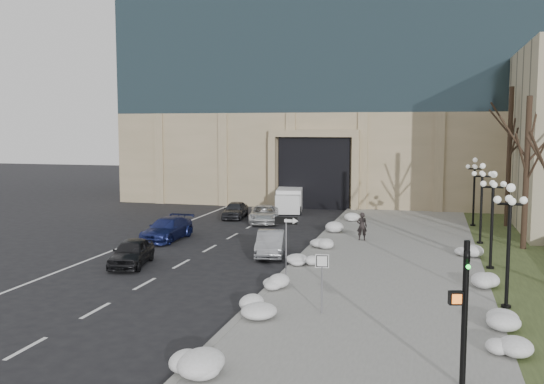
{
  "coord_description": "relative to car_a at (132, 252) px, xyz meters",
  "views": [
    {
      "loc": [
        5.47,
        -17.53,
        6.81
      ],
      "look_at": [
        -2.41,
        12.27,
        3.5
      ],
      "focal_mm": 40.0,
      "sensor_mm": 36.0,
      "label": 1
    }
  ],
  "objects": [
    {
      "name": "traffic_signal",
      "position": [
        15.08,
        -10.76,
        1.3
      ],
      "size": [
        0.68,
        0.9,
        3.96
      ],
      "rotation": [
        0.0,
        0.0,
        0.28
      ],
      "color": "black",
      "rests_on": "ground"
    },
    {
      "name": "tree_mid",
      "position": [
        19.22,
        8.96,
        4.84
      ],
      "size": [
        3.2,
        3.2,
        8.5
      ],
      "color": "black",
      "rests_on": "ground"
    },
    {
      "name": "keep_sign",
      "position": [
        10.49,
        -5.55,
        1.01
      ],
      "size": [
        0.49,
        0.12,
        2.28
      ],
      "rotation": [
        0.0,
        0.0,
        0.16
      ],
      "color": "slate",
      "rests_on": "ground"
    },
    {
      "name": "lamppost_d",
      "position": [
        17.02,
        16.46,
        2.41
      ],
      "size": [
        1.18,
        1.18,
        4.76
      ],
      "color": "black",
      "rests_on": "ground"
    },
    {
      "name": "lamppost_c",
      "position": [
        17.02,
        9.96,
        2.41
      ],
      "size": [
        1.18,
        1.18,
        4.76
      ],
      "color": "black",
      "rests_on": "ground"
    },
    {
      "name": "one_way_sign",
      "position": [
        8.2,
        -0.8,
        1.7
      ],
      "size": [
        1.07,
        0.3,
        2.86
      ],
      "rotation": [
        0.0,
        0.0,
        0.07
      ],
      "color": "slate",
      "rests_on": "ground"
    },
    {
      "name": "snow_clump_c",
      "position": [
        7.95,
        -2.62,
        -0.37
      ],
      "size": [
        1.1,
        1.6,
        0.36
      ],
      "primitive_type": "ellipsoid",
      "color": "white",
      "rests_on": "sidewalk"
    },
    {
      "name": "car_c",
      "position": [
        -1.19,
        6.74,
        0.01
      ],
      "size": [
        2.0,
        4.68,
        1.34
      ],
      "primitive_type": "imported",
      "rotation": [
        0.0,
        0.0,
        -0.03
      ],
      "color": "navy",
      "rests_on": "ground"
    },
    {
      "name": "car_d",
      "position": [
        2.7,
        14.65,
        -0.04
      ],
      "size": [
        3.09,
        4.83,
        1.24
      ],
      "primitive_type": "imported",
      "rotation": [
        0.0,
        0.0,
        0.25
      ],
      "color": "silver",
      "rests_on": "ground"
    },
    {
      "name": "snow_clump_e",
      "position": [
        8.41,
        6.46,
        -0.37
      ],
      "size": [
        1.1,
        1.6,
        0.36
      ],
      "primitive_type": "ellipsoid",
      "color": "white",
      "rests_on": "sidewalk"
    },
    {
      "name": "car_a",
      "position": [
        0.0,
        0.0,
        0.0
      ],
      "size": [
        2.31,
        4.14,
        1.33
      ],
      "primitive_type": "imported",
      "rotation": [
        0.0,
        0.0,
        0.2
      ],
      "color": "black",
      "rests_on": "ground"
    },
    {
      "name": "snow_clump_g",
      "position": [
        8.39,
        16.16,
        -0.37
      ],
      "size": [
        1.1,
        1.6,
        0.36
      ],
      "primitive_type": "ellipsoid",
      "color": "white",
      "rests_on": "sidewalk"
    },
    {
      "name": "car_b",
      "position": [
        6.02,
        4.04,
        -0.0
      ],
      "size": [
        2.12,
        4.2,
        1.32
      ],
      "primitive_type": "imported",
      "rotation": [
        0.0,
        0.0,
        0.19
      ],
      "color": "#929499",
      "rests_on": "ground"
    },
    {
      "name": "sidewalk",
      "position": [
        12.22,
        4.96,
        -0.61
      ],
      "size": [
        9.0,
        40.0,
        0.12
      ],
      "primitive_type": "cube",
      "color": "gray",
      "rests_on": "ground"
    },
    {
      "name": "pedestrian",
      "position": [
        10.28,
        9.1,
        0.29
      ],
      "size": [
        0.65,
        0.46,
        1.66
      ],
      "primitive_type": "imported",
      "rotation": [
        0.0,
        0.0,
        3.25
      ],
      "color": "black",
      "rests_on": "sidewalk"
    },
    {
      "name": "snow_clump_h",
      "position": [
        16.39,
        -5.66,
        -0.37
      ],
      "size": [
        1.1,
        1.6,
        0.36
      ],
      "primitive_type": "ellipsoid",
      "color": "white",
      "rests_on": "sidewalk"
    },
    {
      "name": "snow_clump_b",
      "position": [
        8.08,
        -6.24,
        -0.37
      ],
      "size": [
        1.1,
        1.6,
        0.36
      ],
      "primitive_type": "ellipsoid",
      "color": "white",
      "rests_on": "sidewalk"
    },
    {
      "name": "curb",
      "position": [
        7.72,
        4.96,
        -0.6
      ],
      "size": [
        0.3,
        40.0,
        0.14
      ],
      "primitive_type": "cube",
      "color": "gray",
      "rests_on": "ground"
    },
    {
      "name": "lamppost_b",
      "position": [
        17.02,
        3.46,
        2.41
      ],
      "size": [
        1.18,
        1.18,
        4.76
      ],
      "color": "black",
      "rests_on": "ground"
    },
    {
      "name": "lamppost_a",
      "position": [
        17.02,
        -3.04,
        2.41
      ],
      "size": [
        1.18,
        1.18,
        4.76
      ],
      "color": "black",
      "rests_on": "ground"
    },
    {
      "name": "box_truck",
      "position": [
        3.03,
        21.26,
        0.22
      ],
      "size": [
        2.9,
        5.98,
        1.82
      ],
      "rotation": [
        0.0,
        0.0,
        0.17
      ],
      "color": "silver",
      "rests_on": "ground"
    },
    {
      "name": "snow_clump_i",
      "position": [
        16.4,
        -0.2,
        -0.37
      ],
      "size": [
        1.1,
        1.6,
        0.36
      ],
      "primitive_type": "ellipsoid",
      "color": "white",
      "rests_on": "sidewalk"
    },
    {
      "name": "snow_clump_j",
      "position": [
        16.15,
        6.06,
        -0.37
      ],
      "size": [
        1.1,
        1.6,
        0.36
      ],
      "primitive_type": "ellipsoid",
      "color": "white",
      "rests_on": "sidewalk"
    },
    {
      "name": "snow_clump_a",
      "position": [
        7.99,
        -11.64,
        -0.37
      ],
      "size": [
        1.1,
        1.6,
        0.36
      ],
      "primitive_type": "ellipsoid",
      "color": "white",
      "rests_on": "sidewalk"
    },
    {
      "name": "car_e",
      "position": [
        0.03,
        16.16,
        -0.03
      ],
      "size": [
        1.85,
        3.84,
        1.26
      ],
      "primitive_type": "imported",
      "rotation": [
        0.0,
        0.0,
        0.1
      ],
      "color": "#313237",
      "rests_on": "ground"
    },
    {
      "name": "snow_clump_f",
      "position": [
        8.39,
        11.17,
        -0.37
      ],
      "size": [
        1.1,
        1.6,
        0.36
      ],
      "primitive_type": "ellipsoid",
      "color": "white",
      "rests_on": "sidewalk"
    },
    {
      "name": "office_tower",
      "position": [
        6.72,
        34.54,
        17.83
      ],
      "size": [
        40.0,
        24.7,
        36.0
      ],
      "color": "tan",
      "rests_on": "ground"
    },
    {
      "name": "ground",
      "position": [
        8.72,
        -9.04,
        -0.67
      ],
      "size": [
        160.0,
        160.0,
        0.0
      ],
      "primitive_type": "plane",
      "color": "black",
      "rests_on": "ground"
    },
    {
      "name": "grass_strip",
      "position": [
        18.72,
        4.96,
        -0.62
      ],
      "size": [
        4.0,
        40.0,
        0.1
      ],
      "primitive_type": "cube",
      "color": "#374422",
      "rests_on": "ground"
    },
    {
      "name": "tree_far",
      "position": [
        19.22,
        16.96,
        5.49
      ],
      "size": [
        3.2,
        3.2,
        9.5
      ],
      "color": "black",
      "rests_on": "ground"
    },
    {
      "name": "snow_clump_d",
      "position": [
        8.28,
        1.96,
        -0.37
      ],
      "size": [
        1.1,
        1.6,
        0.36
      ],
      "primitive_type": "ellipsoid",
      "color": "white",
      "rests_on": "sidewalk"
    },
    {
      "name": "snow_clump_k",
      "position": [
        16.39,
        -8.47,
        -0.37
      ],
      "size": [
        1.1,
        1.6,
        0.36
      ],
      "primitive_type": "ellipsoid",
      "color": "white",
      "rests_on": "sidewalk"
    }
  ]
}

